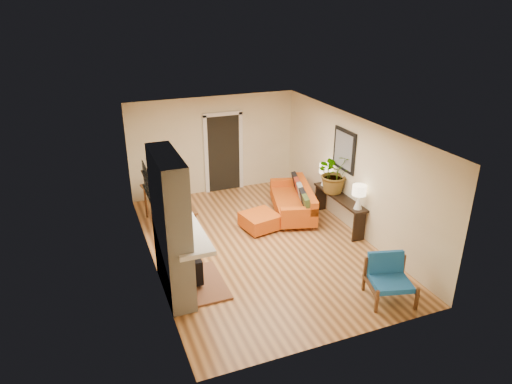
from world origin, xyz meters
TOP-DOWN VIEW (x-y plane):
  - room_shell at (0.60, 2.63)m, footprint 6.50×6.50m
  - fireplace at (-2.00, -1.00)m, footprint 1.09×1.68m
  - sofa at (1.40, 1.10)m, footprint 1.36×2.13m
  - ottoman at (0.27, 0.65)m, footprint 0.88×0.88m
  - blue_chair at (1.42, -2.55)m, footprint 0.92×0.90m
  - dining_table at (-1.57, 1.83)m, footprint 1.04×1.97m
  - console_table at (2.07, 0.21)m, footprint 0.34×1.85m
  - lamp_near at (2.07, -0.52)m, footprint 0.30×0.30m
  - lamp_far at (2.07, 0.91)m, footprint 0.30×0.30m
  - houseplant at (2.06, 0.46)m, footprint 0.95×0.85m

SIDE VIEW (x-z plane):
  - ottoman at x=0.27m, z-range 0.03..0.41m
  - sofa at x=1.40m, z-range -0.05..0.73m
  - blue_chair at x=1.42m, z-range 0.03..0.82m
  - console_table at x=2.07m, z-range 0.21..0.94m
  - dining_table at x=-1.57m, z-range 0.16..1.20m
  - lamp_near at x=2.07m, z-range 0.79..1.33m
  - lamp_far at x=2.07m, z-range 0.79..1.33m
  - houseplant at x=2.06m, z-range 0.73..1.69m
  - room_shell at x=0.60m, z-range -2.01..4.49m
  - fireplace at x=-2.00m, z-range -0.06..2.54m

